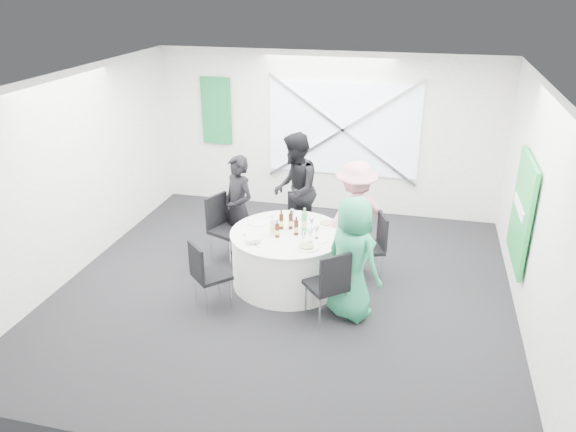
% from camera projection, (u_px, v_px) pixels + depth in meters
% --- Properties ---
extents(floor, '(6.00, 6.00, 0.00)m').
position_uv_depth(floor, '(285.00, 289.00, 7.65)').
color(floor, black).
rests_on(floor, ground).
extents(ceiling, '(6.00, 6.00, 0.00)m').
position_uv_depth(ceiling, '(284.00, 81.00, 6.55)').
color(ceiling, white).
rests_on(ceiling, wall_back).
extents(wall_back, '(6.00, 0.00, 6.00)m').
position_uv_depth(wall_back, '(326.00, 133.00, 9.78)').
color(wall_back, silver).
rests_on(wall_back, floor).
extents(wall_front, '(6.00, 0.00, 6.00)m').
position_uv_depth(wall_front, '(191.00, 325.00, 4.42)').
color(wall_front, silver).
rests_on(wall_front, floor).
extents(wall_left, '(0.00, 6.00, 6.00)m').
position_uv_depth(wall_left, '(74.00, 175.00, 7.76)').
color(wall_left, silver).
rests_on(wall_left, floor).
extents(wall_right, '(0.00, 6.00, 6.00)m').
position_uv_depth(wall_right, '(537.00, 215.00, 6.44)').
color(wall_right, silver).
rests_on(wall_right, floor).
extents(window_panel, '(2.60, 0.03, 1.60)m').
position_uv_depth(window_panel, '(343.00, 129.00, 9.63)').
color(window_panel, white).
rests_on(window_panel, wall_back).
extents(window_brace_a, '(2.63, 0.05, 1.84)m').
position_uv_depth(window_brace_a, '(343.00, 130.00, 9.60)').
color(window_brace_a, silver).
rests_on(window_brace_a, window_panel).
extents(window_brace_b, '(2.63, 0.05, 1.84)m').
position_uv_depth(window_brace_b, '(343.00, 130.00, 9.60)').
color(window_brace_b, silver).
rests_on(window_brace_b, window_panel).
extents(green_banner, '(0.55, 0.04, 1.20)m').
position_uv_depth(green_banner, '(216.00, 111.00, 10.05)').
color(green_banner, '#156A32').
rests_on(green_banner, wall_back).
extents(green_sign, '(0.05, 1.20, 1.40)m').
position_uv_depth(green_sign, '(522.00, 211.00, 7.07)').
color(green_sign, green).
rests_on(green_sign, wall_right).
extents(banquet_table, '(1.56, 1.56, 0.76)m').
position_uv_depth(banquet_table, '(288.00, 257.00, 7.68)').
color(banquet_table, white).
rests_on(banquet_table, floor).
extents(chair_back, '(0.43, 0.44, 0.86)m').
position_uv_depth(chair_back, '(299.00, 216.00, 8.68)').
color(chair_back, black).
rests_on(chair_back, floor).
extents(chair_back_left, '(0.60, 0.59, 1.00)m').
position_uv_depth(chair_back_left, '(223.00, 223.00, 8.24)').
color(chair_back_left, black).
rests_on(chair_back_left, floor).
extents(chair_back_right, '(0.56, 0.55, 0.95)m').
position_uv_depth(chair_back_right, '(373.00, 242.00, 7.73)').
color(chair_back_right, black).
rests_on(chair_back_right, floor).
extents(chair_front_right, '(0.62, 0.62, 0.97)m').
position_uv_depth(chair_front_right, '(330.00, 282.00, 6.70)').
color(chair_front_right, black).
rests_on(chair_front_right, floor).
extents(chair_front_left, '(0.59, 0.59, 0.91)m').
position_uv_depth(chair_front_left, '(205.00, 271.00, 7.01)').
color(chair_front_left, black).
rests_on(chair_front_left, floor).
extents(person_man_back_left, '(0.69, 0.63, 1.58)m').
position_uv_depth(person_man_back_left, '(239.00, 208.00, 8.25)').
color(person_man_back_left, black).
rests_on(person_man_back_left, floor).
extents(person_man_back, '(0.61, 0.93, 1.79)m').
position_uv_depth(person_man_back, '(295.00, 190.00, 8.64)').
color(person_man_back, black).
rests_on(person_man_back, floor).
extents(person_woman_pink, '(1.14, 1.02, 1.63)m').
position_uv_depth(person_woman_pink, '(355.00, 217.00, 7.87)').
color(person_woman_pink, pink).
rests_on(person_woman_pink, floor).
extents(person_woman_green, '(0.92, 0.84, 1.58)m').
position_uv_depth(person_woman_green, '(352.00, 259.00, 6.77)').
color(person_woman_green, '#258A5D').
rests_on(person_woman_green, floor).
extents(plate_back, '(0.26, 0.26, 0.01)m').
position_uv_depth(plate_back, '(298.00, 216.00, 8.02)').
color(plate_back, white).
rests_on(plate_back, banquet_table).
extents(plate_back_left, '(0.26, 0.26, 0.01)m').
position_uv_depth(plate_back_left, '(258.00, 222.00, 7.81)').
color(plate_back_left, white).
rests_on(plate_back_left, banquet_table).
extents(plate_back_right, '(0.26, 0.26, 0.04)m').
position_uv_depth(plate_back_right, '(326.00, 224.00, 7.75)').
color(plate_back_right, white).
rests_on(plate_back_right, banquet_table).
extents(plate_front_right, '(0.29, 0.29, 0.04)m').
position_uv_depth(plate_front_right, '(307.00, 247.00, 7.10)').
color(plate_front_right, white).
rests_on(plate_front_right, banquet_table).
extents(plate_front_left, '(0.25, 0.25, 0.01)m').
position_uv_depth(plate_front_left, '(252.00, 239.00, 7.32)').
color(plate_front_left, white).
rests_on(plate_front_left, banquet_table).
extents(napkin, '(0.21, 0.18, 0.05)m').
position_uv_depth(napkin, '(253.00, 240.00, 7.22)').
color(napkin, white).
rests_on(napkin, plate_front_left).
extents(beer_bottle_a, '(0.06, 0.06, 0.27)m').
position_uv_depth(beer_bottle_a, '(281.00, 222.00, 7.60)').
color(beer_bottle_a, '#39180A').
rests_on(beer_bottle_a, banquet_table).
extents(beer_bottle_b, '(0.06, 0.06, 0.27)m').
position_uv_depth(beer_bottle_b, '(291.00, 222.00, 7.60)').
color(beer_bottle_b, '#39180A').
rests_on(beer_bottle_b, banquet_table).
extents(beer_bottle_c, '(0.06, 0.06, 0.26)m').
position_uv_depth(beer_bottle_c, '(296.00, 228.00, 7.42)').
color(beer_bottle_c, '#39180A').
rests_on(beer_bottle_c, banquet_table).
extents(beer_bottle_d, '(0.06, 0.06, 0.24)m').
position_uv_depth(beer_bottle_d, '(277.00, 231.00, 7.36)').
color(beer_bottle_d, '#39180A').
rests_on(beer_bottle_d, banquet_table).
extents(green_water_bottle, '(0.08, 0.08, 0.33)m').
position_uv_depth(green_water_bottle, '(304.00, 222.00, 7.52)').
color(green_water_bottle, green).
rests_on(green_water_bottle, banquet_table).
extents(clear_water_bottle, '(0.08, 0.08, 0.27)m').
position_uv_depth(clear_water_bottle, '(273.00, 227.00, 7.44)').
color(clear_water_bottle, white).
rests_on(clear_water_bottle, banquet_table).
extents(wine_glass_a, '(0.07, 0.07, 0.17)m').
position_uv_depth(wine_glass_a, '(303.00, 236.00, 7.14)').
color(wine_glass_a, white).
rests_on(wine_glass_a, banquet_table).
extents(wine_glass_b, '(0.07, 0.07, 0.17)m').
position_uv_depth(wine_glass_b, '(310.00, 233.00, 7.21)').
color(wine_glass_b, white).
rests_on(wine_glass_b, banquet_table).
extents(wine_glass_c, '(0.07, 0.07, 0.17)m').
position_uv_depth(wine_glass_c, '(312.00, 221.00, 7.57)').
color(wine_glass_c, white).
rests_on(wine_glass_c, banquet_table).
extents(wine_glass_d, '(0.07, 0.07, 0.17)m').
position_uv_depth(wine_glass_d, '(304.00, 215.00, 7.77)').
color(wine_glass_d, white).
rests_on(wine_glass_d, banquet_table).
extents(wine_glass_e, '(0.07, 0.07, 0.17)m').
position_uv_depth(wine_glass_e, '(317.00, 230.00, 7.31)').
color(wine_glass_e, white).
rests_on(wine_glass_e, banquet_table).
extents(wine_glass_f, '(0.07, 0.07, 0.17)m').
position_uv_depth(wine_glass_f, '(292.00, 213.00, 7.83)').
color(wine_glass_f, white).
rests_on(wine_glass_f, banquet_table).
extents(fork_a, '(0.12, 0.12, 0.01)m').
position_uv_depth(fork_a, '(246.00, 236.00, 7.41)').
color(fork_a, silver).
rests_on(fork_a, banquet_table).
extents(knife_a, '(0.11, 0.12, 0.01)m').
position_uv_depth(knife_a, '(257.00, 246.00, 7.15)').
color(knife_a, silver).
rests_on(knife_a, banquet_table).
extents(fork_b, '(0.08, 0.14, 0.01)m').
position_uv_depth(fork_b, '(331.00, 234.00, 7.47)').
color(fork_b, silver).
rests_on(fork_b, banquet_table).
extents(knife_b, '(0.08, 0.14, 0.01)m').
position_uv_depth(knife_b, '(323.00, 223.00, 7.81)').
color(knife_b, silver).
rests_on(knife_b, banquet_table).
extents(fork_c, '(0.11, 0.13, 0.01)m').
position_uv_depth(fork_c, '(303.00, 250.00, 7.03)').
color(fork_c, silver).
rests_on(fork_c, banquet_table).
extents(knife_c, '(0.10, 0.13, 0.01)m').
position_uv_depth(knife_c, '(326.00, 242.00, 7.25)').
color(knife_c, silver).
rests_on(knife_c, banquet_table).
extents(fork_d, '(0.09, 0.13, 0.01)m').
position_uv_depth(fork_d, '(270.00, 217.00, 8.00)').
color(fork_d, silver).
rests_on(fork_d, banquet_table).
extents(knife_d, '(0.09, 0.14, 0.01)m').
position_uv_depth(knife_d, '(251.00, 224.00, 7.77)').
color(knife_d, silver).
rests_on(knife_d, banquet_table).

